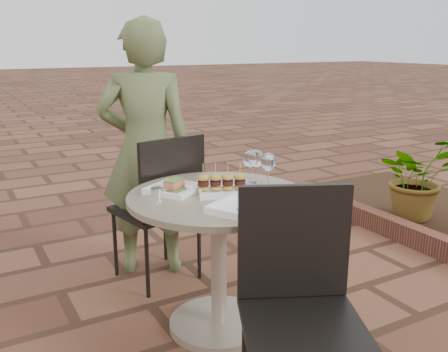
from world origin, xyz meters
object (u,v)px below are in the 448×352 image
chair_far (164,198)px  chair_near (298,289)px  cafe_table (219,241)px  plate_salmon (174,188)px  plate_tuna (247,207)px  diner (146,150)px  plate_sliders (222,186)px

chair_far → chair_near: bearing=78.9°
cafe_table → plate_salmon: bearing=138.2°
plate_salmon → cafe_table: bearing=-41.8°
plate_tuna → chair_far: bearing=92.2°
chair_near → diner: size_ratio=0.58×
chair_far → diner: diner is taller
chair_far → plate_salmon: bearing=63.5°
cafe_table → plate_sliders: bearing=36.1°
cafe_table → chair_near: (-0.04, -0.70, 0.07)m
diner → plate_salmon: (-0.11, -0.69, -0.05)m
chair_near → cafe_table: bearing=111.5°
chair_near → plate_tuna: chair_near is taller
chair_far → diner: size_ratio=0.58×
plate_tuna → cafe_table: bearing=88.2°
plate_salmon → plate_sliders: plate_sliders is taller
cafe_table → plate_salmon: size_ratio=2.81×
plate_sliders → plate_tuna: size_ratio=0.81×
plate_tuna → chair_near: bearing=-94.5°
chair_near → plate_tuna: (0.03, 0.42, 0.20)m
cafe_table → chair_near: size_ratio=0.97×
chair_near → plate_salmon: bearing=123.4°
chair_far → plate_sliders: chair_far is taller
plate_salmon → chair_far: bearing=74.6°
cafe_table → plate_sliders: plate_sliders is taller
plate_salmon → plate_tuna: plate_salmon is taller
chair_near → plate_sliders: size_ratio=3.04×
plate_salmon → plate_tuna: size_ratio=0.84×
chair_far → plate_sliders: bearing=85.7°
cafe_table → diner: size_ratio=0.56×
chair_far → plate_salmon: size_ratio=2.91×
plate_sliders → chair_near: bearing=-95.6°
diner → plate_sliders: size_ratio=5.25×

